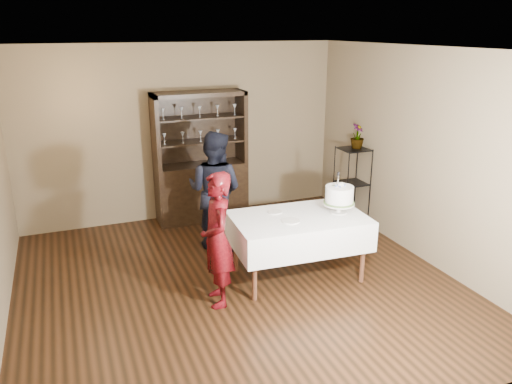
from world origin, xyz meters
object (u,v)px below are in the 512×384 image
china_hutch (201,178)px  cake (339,196)px  plant_etagere (352,183)px  man (215,190)px  cake_table (298,231)px  potted_plant (357,136)px  woman (217,240)px

china_hutch → cake: size_ratio=3.86×
plant_etagere → man: man is taller
cake_table → cake: cake is taller
cake_table → cake: bearing=-6.3°
man → plant_etagere: bearing=-136.7°
potted_plant → plant_etagere: bearing=177.1°
woman → potted_plant: (2.65, 1.49, 0.62)m
china_hutch → potted_plant: size_ratio=5.42×
cake_table → woman: size_ratio=1.08×
china_hutch → cake: (1.05, -2.38, 0.33)m
china_hutch → man: china_hutch is taller
cake_table → potted_plant: potted_plant is taller
man → potted_plant: 2.30m
plant_etagere → cake: 1.72m
man → cake: 1.74m
man → woman: bearing=116.0°
plant_etagere → potted_plant: 0.72m
potted_plant → cake_table: bearing=-141.0°
china_hutch → plant_etagere: bearing=-26.8°
woman → man: bearing=169.8°
man → potted_plant: (2.23, 0.04, 0.56)m
man → potted_plant: man is taller
woman → cake_table: bearing=107.5°
plant_etagere → woman: woman is taller
man → cake: bearing=174.1°
china_hutch → cake: china_hutch is taller
cake_table → man: 1.41m
china_hutch → man: size_ratio=1.23×
cake_table → man: man is taller
woman → man: man is taller
china_hutch → plant_etagere: china_hutch is taller
cake → potted_plant: potted_plant is taller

